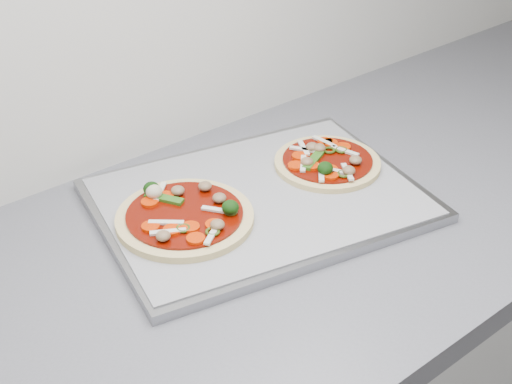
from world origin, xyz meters
TOP-DOWN VIEW (x-y plane):
  - base_cabinet at (0.00, 1.30)m, footprint 3.60×0.60m
  - countertop at (0.00, 1.30)m, footprint 3.60×0.60m
  - baking_tray at (-0.41, 1.36)m, footprint 0.52×0.43m
  - parchment at (-0.41, 1.36)m, footprint 0.50×0.41m
  - pizza_left at (-0.53, 1.38)m, footprint 0.23×0.23m
  - pizza_right at (-0.28, 1.36)m, footprint 0.20×0.20m

SIDE VIEW (x-z plane):
  - base_cabinet at x=0.00m, z-range 0.00..0.86m
  - countertop at x=0.00m, z-range 0.86..0.90m
  - baking_tray at x=-0.41m, z-range 0.90..0.92m
  - parchment at x=-0.41m, z-range 0.92..0.92m
  - pizza_right at x=-0.28m, z-range 0.91..0.94m
  - pizza_left at x=-0.53m, z-range 0.91..0.94m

